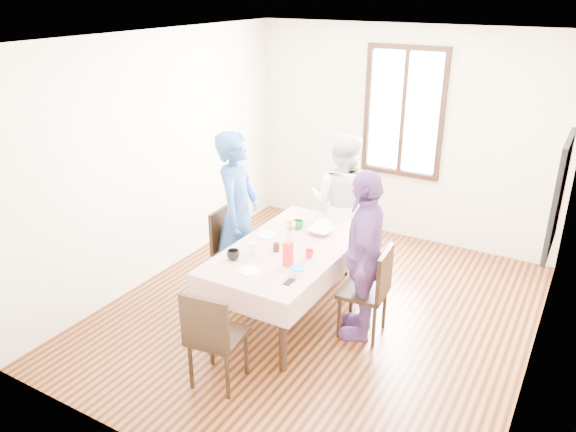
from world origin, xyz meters
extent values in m
plane|color=black|center=(0.00, 0.00, 0.00)|extent=(4.50, 4.50, 0.00)
plane|color=beige|center=(0.00, 2.25, 1.35)|extent=(4.00, 0.00, 4.00)
plane|color=beige|center=(2.00, 0.00, 1.35)|extent=(0.00, 4.50, 4.50)
cube|color=black|center=(0.00, 2.23, 1.65)|extent=(1.02, 0.06, 1.62)
cube|color=white|center=(0.00, 2.24, 1.65)|extent=(0.90, 0.02, 1.50)
cube|color=red|center=(1.98, 0.30, 1.55)|extent=(0.04, 0.76, 0.96)
cube|color=black|center=(-0.24, -0.18, 0.38)|extent=(0.91, 1.76, 0.75)
cube|color=#51070C|center=(-0.24, -0.18, 0.76)|extent=(1.03, 1.88, 0.01)
cube|color=black|center=(-1.00, -0.02, 0.46)|extent=(0.44, 0.44, 0.91)
cube|color=black|center=(0.52, -0.13, 0.46)|extent=(0.45, 0.45, 0.91)
cube|color=black|center=(-0.24, 1.03, 0.46)|extent=(0.45, 0.45, 0.91)
cube|color=black|center=(-0.24, -1.39, 0.46)|extent=(0.47, 0.47, 0.91)
imported|color=navy|center=(-0.98, -0.02, 0.89)|extent=(0.58, 0.74, 1.78)
imported|color=beige|center=(-0.24, 1.00, 0.81)|extent=(0.84, 0.69, 1.63)
imported|color=#5F3A7B|center=(0.50, -0.13, 0.82)|extent=(0.66, 1.04, 1.65)
imported|color=black|center=(-0.56, -0.69, 0.81)|extent=(0.15, 0.15, 0.09)
imported|color=red|center=(0.04, -0.31, 0.80)|extent=(0.11, 0.11, 0.08)
imported|color=#0C7226|center=(-0.38, 0.23, 0.81)|extent=(0.15, 0.15, 0.09)
imported|color=white|center=(-0.12, 0.23, 0.79)|extent=(0.25, 0.25, 0.06)
cube|color=red|center=(-0.06, -0.54, 0.88)|extent=(0.07, 0.07, 0.23)
cylinder|color=white|center=(0.09, -0.64, 0.79)|extent=(0.11, 0.11, 0.05)
cylinder|color=black|center=(-0.30, -0.35, 0.80)|extent=(0.06, 0.06, 0.08)
cylinder|color=silver|center=(-0.47, -0.49, 0.82)|extent=(0.08, 0.08, 0.11)
cube|color=black|center=(0.10, -0.80, 0.77)|extent=(0.06, 0.12, 0.01)
cylinder|color=silver|center=(-0.27, -0.14, 0.83)|extent=(0.07, 0.07, 0.14)
cylinder|color=white|center=(-0.56, -0.09, 0.77)|extent=(0.20, 0.20, 0.01)
cylinder|color=white|center=(-0.22, 0.49, 0.77)|extent=(0.20, 0.20, 0.01)
cylinder|color=white|center=(-0.30, -0.81, 0.77)|extent=(0.20, 0.20, 0.01)
cylinder|color=blue|center=(0.09, -0.64, 0.82)|extent=(0.12, 0.12, 0.01)
camera|label=1|loc=(2.18, -4.42, 3.12)|focal=34.72mm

